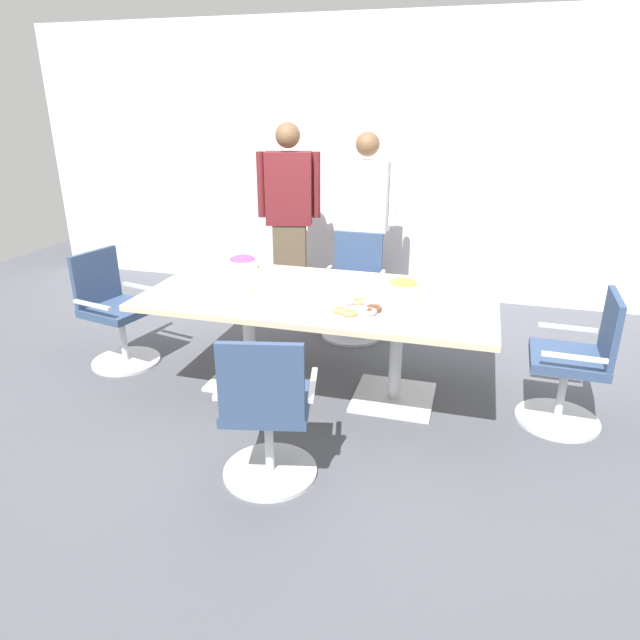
# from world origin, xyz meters

# --- Properties ---
(ground_plane) EXTENTS (10.00, 10.00, 0.01)m
(ground_plane) POSITION_xyz_m (0.00, 0.00, -0.01)
(ground_plane) COLOR #4C4F56
(back_wall) EXTENTS (8.00, 0.10, 2.80)m
(back_wall) POSITION_xyz_m (0.00, 2.40, 1.40)
(back_wall) COLOR white
(back_wall) RESTS_ON ground
(conference_table) EXTENTS (2.40, 1.20, 0.75)m
(conference_table) POSITION_xyz_m (0.00, 0.00, 0.63)
(conference_table) COLOR #CCB793
(conference_table) RESTS_ON ground
(office_chair_0) EXTENTS (0.55, 0.55, 0.91)m
(office_chair_0) POSITION_xyz_m (-0.00, 1.10, 0.41)
(office_chair_0) COLOR silver
(office_chair_0) RESTS_ON ground
(office_chair_1) EXTENTS (0.64, 0.64, 0.91)m
(office_chair_1) POSITION_xyz_m (-1.70, 0.01, 0.41)
(office_chair_1) COLOR silver
(office_chair_1) RESTS_ON ground
(office_chair_2) EXTENTS (0.65, 0.65, 0.91)m
(office_chair_2) POSITION_xyz_m (0.02, -1.10, 0.41)
(office_chair_2) COLOR silver
(office_chair_2) RESTS_ON ground
(office_chair_3) EXTENTS (0.56, 0.56, 0.91)m
(office_chair_3) POSITION_xyz_m (1.70, 0.00, 0.41)
(office_chair_3) COLOR silver
(office_chair_3) RESTS_ON ground
(person_standing_0) EXTENTS (0.61, 0.32, 1.81)m
(person_standing_0) POSITION_xyz_m (-0.78, 1.63, 0.95)
(person_standing_0) COLOR brown
(person_standing_0) RESTS_ON ground
(person_standing_1) EXTENTS (0.61, 0.25, 1.74)m
(person_standing_1) POSITION_xyz_m (-0.04, 1.75, 0.91)
(person_standing_1) COLOR #232842
(person_standing_1) RESTS_ON ground
(snack_bowl_chips_yellow) EXTENTS (0.22, 0.22, 0.11)m
(snack_bowl_chips_yellow) POSITION_xyz_m (0.56, 0.14, 0.80)
(snack_bowl_chips_yellow) COLOR white
(snack_bowl_chips_yellow) RESTS_ON conference_table
(snack_bowl_candy_mix) EXTENTS (0.23, 0.23, 0.11)m
(snack_bowl_candy_mix) POSITION_xyz_m (-0.76, 0.42, 0.80)
(snack_bowl_candy_mix) COLOR white
(snack_bowl_candy_mix) RESTS_ON conference_table
(donut_platter) EXTENTS (0.34, 0.33, 0.04)m
(donut_platter) POSITION_xyz_m (0.31, -0.27, 0.77)
(donut_platter) COLOR white
(donut_platter) RESTS_ON conference_table
(plate_stack) EXTENTS (0.19, 0.19, 0.04)m
(plate_stack) POSITION_xyz_m (-0.96, -0.10, 0.77)
(plate_stack) COLOR white
(plate_stack) RESTS_ON conference_table
(napkin_pile) EXTENTS (0.15, 0.15, 0.07)m
(napkin_pile) POSITION_xyz_m (-0.52, -0.21, 0.79)
(napkin_pile) COLOR white
(napkin_pile) RESTS_ON conference_table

